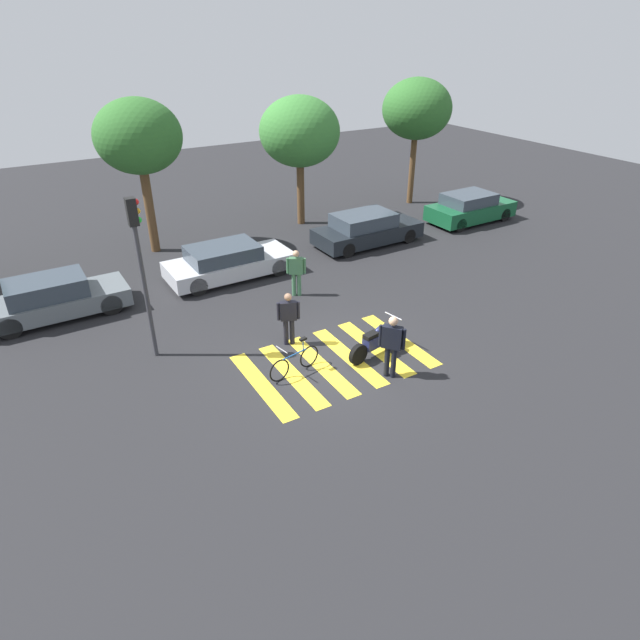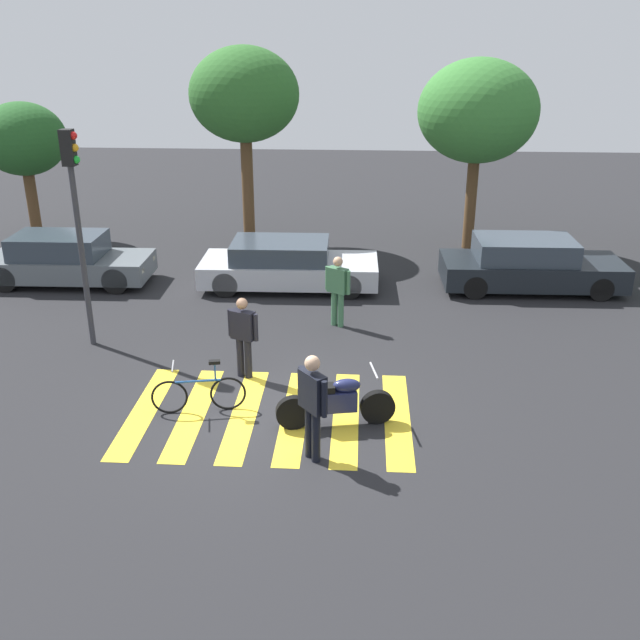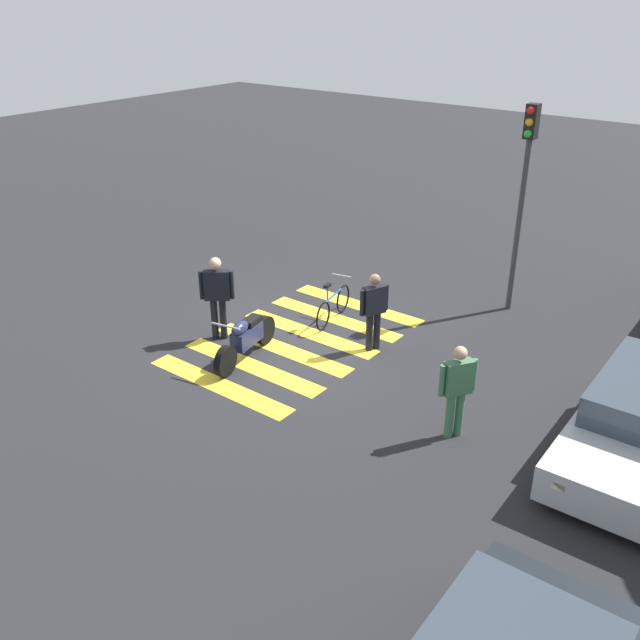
% 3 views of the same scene
% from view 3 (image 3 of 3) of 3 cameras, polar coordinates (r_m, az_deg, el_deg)
% --- Properties ---
extents(ground_plane, '(60.00, 60.00, 0.00)m').
position_cam_3_polar(ground_plane, '(14.55, -1.97, -1.70)').
color(ground_plane, '#232326').
extents(police_motorcycle, '(2.04, 0.69, 1.02)m').
position_cam_3_polar(police_motorcycle, '(13.75, -6.07, -1.48)').
color(police_motorcycle, black).
rests_on(police_motorcycle, ground_plane).
extents(leaning_bicycle, '(1.64, 0.49, 0.98)m').
position_cam_3_polar(leaning_bicycle, '(15.25, 1.08, 1.18)').
color(leaning_bicycle, black).
rests_on(leaning_bicycle, ground_plane).
extents(officer_on_foot, '(0.48, 0.57, 1.79)m').
position_cam_3_polar(officer_on_foot, '(14.37, -8.39, 2.24)').
color(officer_on_foot, black).
rests_on(officer_on_foot, ground_plane).
extents(officer_by_motorcycle, '(0.62, 0.37, 1.64)m').
position_cam_3_polar(officer_by_motorcycle, '(13.85, 4.42, 1.02)').
color(officer_by_motorcycle, black).
rests_on(officer_by_motorcycle, ground_plane).
extents(pedestrian_bystander, '(0.57, 0.42, 1.65)m').
position_cam_3_polar(pedestrian_bystander, '(11.36, 11.12, -5.33)').
color(pedestrian_bystander, '#3F724C').
rests_on(pedestrian_bystander, ground_plane).
extents(crosswalk_stripes, '(4.95, 3.31, 0.01)m').
position_cam_3_polar(crosswalk_stripes, '(14.55, -1.97, -1.68)').
color(crosswalk_stripes, yellow).
rests_on(crosswalk_stripes, ground_plane).
extents(traffic_light_pole, '(0.33, 0.24, 4.53)m').
position_cam_3_polar(traffic_light_pole, '(15.57, 16.32, 11.05)').
color(traffic_light_pole, '#38383D').
rests_on(traffic_light_pole, ground_plane).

